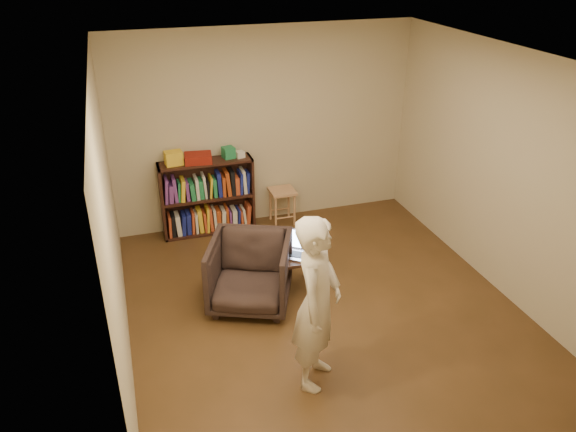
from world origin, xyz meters
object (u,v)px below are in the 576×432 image
object	(u,v)px
bookshelf	(208,201)
armchair	(250,273)
person	(317,303)
laptop	(296,249)
stool	(282,196)
side_table	(295,261)

from	to	relation	value
bookshelf	armchair	size ratio (longest dim) A/B	1.42
armchair	person	bearing A→B (deg)	-55.03
bookshelf	laptop	bearing A→B (deg)	-66.12
armchair	laptop	distance (m)	0.62
bookshelf	armchair	world-z (taller)	bookshelf
stool	armchair	xyz separation A→B (m)	(-0.88, -1.72, -0.01)
laptop	person	bearing A→B (deg)	-65.85
stool	armchair	size ratio (longest dim) A/B	0.58
side_table	person	size ratio (longest dim) A/B	0.25
bookshelf	person	bearing A→B (deg)	-82.58
person	armchair	bearing A→B (deg)	47.28
bookshelf	side_table	xyz separation A→B (m)	(0.67, -1.63, -0.10)
bookshelf	person	xyz separation A→B (m)	(0.40, -3.06, 0.37)
laptop	stool	bearing A→B (deg)	114.61
stool	person	size ratio (longest dim) A/B	0.30
stool	side_table	size ratio (longest dim) A/B	1.19
armchair	person	distance (m)	1.37
armchair	bookshelf	bearing A→B (deg)	116.94
stool	person	bearing A→B (deg)	-101.43
stool	person	xyz separation A→B (m)	(-0.61, -3.00, 0.42)
armchair	laptop	bearing A→B (deg)	41.72
armchair	side_table	distance (m)	0.57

